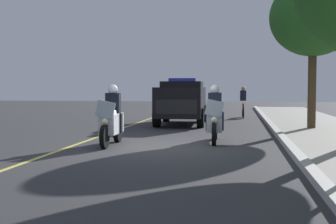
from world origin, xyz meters
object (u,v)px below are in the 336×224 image
(police_motorcycle_lead_right, at_px, (215,119))
(police_suv, at_px, (182,100))
(cyclist_background, at_px, (243,102))
(tree_far_back, at_px, (313,18))
(police_motorcycle_lead_left, at_px, (112,121))

(police_motorcycle_lead_right, distance_m, police_suv, 6.54)
(police_motorcycle_lead_right, relative_size, cyclist_background, 1.22)
(tree_far_back, bearing_deg, cyclist_background, -159.54)
(police_motorcycle_lead_left, distance_m, police_motorcycle_lead_right, 3.07)
(police_suv, relative_size, tree_far_back, 0.88)
(tree_far_back, bearing_deg, police_motorcycle_lead_right, -39.12)
(tree_far_back, bearing_deg, police_suv, -111.27)
(police_motorcycle_lead_right, bearing_deg, police_motorcycle_lead_left, -67.74)
(cyclist_background, height_order, tree_far_back, tree_far_back)
(police_motorcycle_lead_left, xyz_separation_m, cyclist_background, (-12.11, 3.80, 0.14))
(cyclist_background, distance_m, tree_far_back, 7.93)
(police_motorcycle_lead_left, height_order, tree_far_back, tree_far_back)
(police_motorcycle_lead_right, relative_size, police_suv, 0.43)
(police_suv, bearing_deg, tree_far_back, 68.73)
(police_motorcycle_lead_right, height_order, cyclist_background, police_motorcycle_lead_right)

